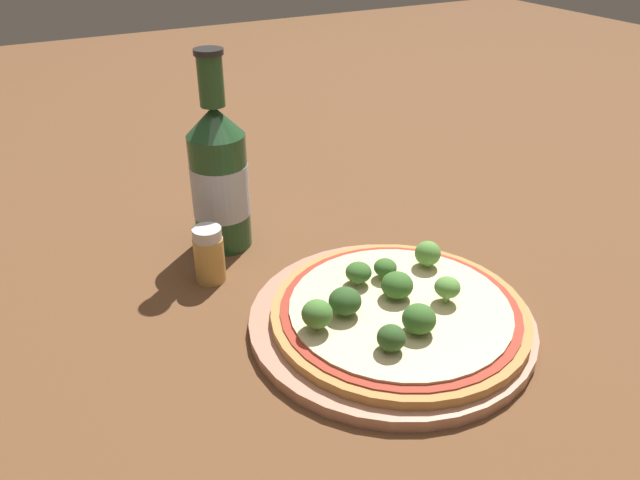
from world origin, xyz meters
TOP-DOWN VIEW (x-y plane):
  - ground_plane at (0.00, 0.00)m, footprint 3.00×3.00m
  - plate at (-0.02, -0.01)m, footprint 0.28×0.28m
  - pizza at (-0.01, -0.01)m, footprint 0.25×0.25m
  - broccoli_floret_0 at (-0.07, 0.00)m, footprint 0.03×0.03m
  - broccoli_floret_1 at (-0.10, -0.01)m, footprint 0.03×0.03m
  - broccoli_floret_2 at (0.03, -0.03)m, footprint 0.02×0.02m
  - broccoli_floret_3 at (-0.03, 0.04)m, footprint 0.03×0.03m
  - broccoli_floret_4 at (-0.06, -0.06)m, footprint 0.03×0.03m
  - broccoli_floret_5 at (0.05, 0.03)m, footprint 0.03×0.03m
  - broccoli_floret_6 at (-0.01, 0.00)m, footprint 0.03×0.03m
  - broccoli_floret_7 at (-0.02, -0.05)m, footprint 0.03×0.03m
  - broccoli_floret_8 at (0.00, 0.03)m, footprint 0.02×0.02m
  - beer_bottle at (-0.11, 0.22)m, footprint 0.07×0.07m
  - pepper_shaker at (-0.15, 0.15)m, footprint 0.03×0.03m

SIDE VIEW (x-z plane):
  - ground_plane at x=0.00m, z-range 0.00..0.00m
  - plate at x=-0.02m, z-range 0.00..0.01m
  - pizza at x=-0.01m, z-range 0.01..0.03m
  - pepper_shaker at x=-0.15m, z-range 0.00..0.06m
  - broccoli_floret_8 at x=0.00m, z-range 0.03..0.05m
  - broccoli_floret_4 at x=-0.06m, z-range 0.03..0.05m
  - broccoli_floret_3 at x=-0.03m, z-range 0.03..0.05m
  - broccoli_floret_6 at x=-0.01m, z-range 0.03..0.05m
  - broccoli_floret_7 at x=-0.02m, z-range 0.03..0.05m
  - broccoli_floret_0 at x=-0.07m, z-range 0.03..0.05m
  - broccoli_floret_5 at x=0.05m, z-range 0.03..0.06m
  - broccoli_floret_2 at x=0.03m, z-range 0.03..0.06m
  - broccoli_floret_1 at x=-0.10m, z-range 0.03..0.06m
  - beer_bottle at x=-0.11m, z-range -0.03..0.20m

